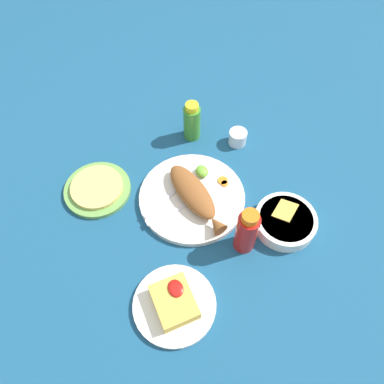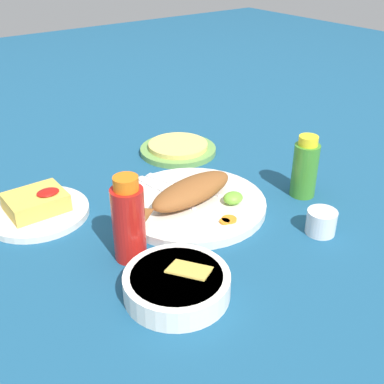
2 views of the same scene
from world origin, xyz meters
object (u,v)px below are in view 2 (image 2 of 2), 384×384
(fried_fish, at_px, (188,193))
(tortilla_plate, at_px, (178,150))
(hot_sauce_bottle_green, at_px, (305,168))
(fork_far, at_px, (178,183))
(side_plate_fries, at_px, (38,212))
(guacamole_bowl, at_px, (177,283))
(salt_cup, at_px, (321,223))
(main_plate, at_px, (192,204))
(fork_near, at_px, (161,190))
(hot_sauce_bottle_red, at_px, (129,221))

(fried_fish, bearing_deg, tortilla_plate, 50.37)
(hot_sauce_bottle_green, relative_size, tortilla_plate, 0.70)
(fork_far, distance_m, hot_sauce_bottle_green, 0.28)
(fork_far, height_order, tortilla_plate, fork_far)
(hot_sauce_bottle_green, xyz_separation_m, tortilla_plate, (-0.09, 0.34, -0.06))
(fried_fish, distance_m, side_plate_fries, 0.31)
(fried_fish, bearing_deg, guacamole_bowl, -138.46)
(salt_cup, relative_size, tortilla_plate, 0.29)
(main_plate, xyz_separation_m, guacamole_bowl, (-0.18, -0.20, 0.01))
(main_plate, xyz_separation_m, fork_near, (-0.03, 0.07, 0.01))
(main_plate, distance_m, side_plate_fries, 0.32)
(fork_far, bearing_deg, side_plate_fries, 52.20)
(fried_fish, relative_size, guacamole_bowl, 1.51)
(salt_cup, bearing_deg, tortilla_plate, 90.62)
(hot_sauce_bottle_green, bearing_deg, side_plate_fries, 152.32)
(guacamole_bowl, bearing_deg, salt_cup, -3.27)
(guacamole_bowl, relative_size, tortilla_plate, 0.87)
(main_plate, relative_size, salt_cup, 5.35)
(main_plate, distance_m, fried_fish, 0.03)
(side_plate_fries, xyz_separation_m, tortilla_plate, (0.41, 0.08, 0.00))
(hot_sauce_bottle_green, bearing_deg, fork_near, 146.19)
(main_plate, distance_m, tortilla_plate, 0.28)
(hot_sauce_bottle_green, distance_m, guacamole_bowl, 0.42)
(side_plate_fries, bearing_deg, fork_far, -16.54)
(fried_fish, height_order, hot_sauce_bottle_green, hot_sauce_bottle_green)
(side_plate_fries, distance_m, tortilla_plate, 0.42)
(salt_cup, xyz_separation_m, side_plate_fries, (-0.41, 0.38, -0.01))
(fork_near, height_order, hot_sauce_bottle_red, hot_sauce_bottle_red)
(fried_fish, relative_size, hot_sauce_bottle_red, 1.61)
(fork_near, distance_m, guacamole_bowl, 0.32)
(salt_cup, distance_m, side_plate_fries, 0.57)
(main_plate, distance_m, salt_cup, 0.26)
(main_plate, relative_size, hot_sauce_bottle_green, 2.24)
(main_plate, height_order, fried_fish, fried_fish)
(main_plate, bearing_deg, fried_fish, -171.56)
(fork_near, bearing_deg, fried_fish, -173.57)
(side_plate_fries, height_order, tortilla_plate, same)
(hot_sauce_bottle_red, height_order, guacamole_bowl, hot_sauce_bottle_red)
(hot_sauce_bottle_green, bearing_deg, fork_far, 140.07)
(fork_far, height_order, hot_sauce_bottle_red, hot_sauce_bottle_red)
(main_plate, distance_m, guacamole_bowl, 0.27)
(salt_cup, relative_size, side_plate_fries, 0.28)
(main_plate, xyz_separation_m, side_plate_fries, (-0.27, 0.16, -0.00))
(fried_fish, relative_size, side_plate_fries, 1.25)
(fork_near, distance_m, salt_cup, 0.34)
(fork_near, height_order, salt_cup, salt_cup)
(fork_far, relative_size, side_plate_fries, 0.86)
(hot_sauce_bottle_green, distance_m, tortilla_plate, 0.36)
(fork_far, height_order, guacamole_bowl, guacamole_bowl)
(fried_fish, xyz_separation_m, side_plate_fries, (-0.26, 0.17, -0.03))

